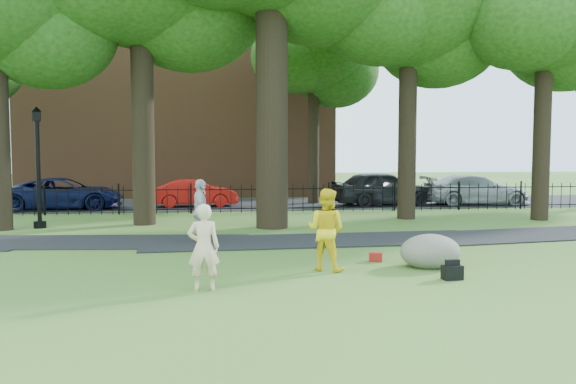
{
  "coord_description": "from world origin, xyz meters",
  "views": [
    {
      "loc": [
        -1.86,
        -12.2,
        2.59
      ],
      "look_at": [
        -0.07,
        2.0,
        1.59
      ],
      "focal_mm": 35.0,
      "sensor_mm": 36.0,
      "label": 1
    }
  ],
  "objects": [
    {
      "name": "red_bag",
      "position": [
        1.86,
        0.64,
        0.11
      ],
      "size": [
        0.36,
        0.28,
        0.21
      ],
      "primitive_type": "cube",
      "rotation": [
        0.0,
        0.0,
        -0.3
      ],
      "color": "maroon",
      "rests_on": "ground"
    },
    {
      "name": "ground",
      "position": [
        0.0,
        0.0,
        0.0
      ],
      "size": [
        120.0,
        120.0,
        0.0
      ],
      "primitive_type": "plane",
      "color": "#3A5A1F",
      "rests_on": "ground"
    },
    {
      "name": "boulder",
      "position": [
        2.92,
        -0.12,
        0.41
      ],
      "size": [
        1.39,
        1.05,
        0.81
      ],
      "primitive_type": "ellipsoid",
      "rotation": [
        0.0,
        0.0,
        0.01
      ],
      "color": "#605850",
      "rests_on": "ground"
    },
    {
      "name": "silver_car",
      "position": [
        10.78,
        14.07,
        0.75
      ],
      "size": [
        5.26,
        2.36,
        1.5
      ],
      "primitive_type": "imported",
      "rotation": [
        0.0,
        0.0,
        1.52
      ],
      "color": "#999BA2",
      "rests_on": "ground"
    },
    {
      "name": "man",
      "position": [
        0.5,
        -0.16,
        0.9
      ],
      "size": [
        1.11,
        1.06,
        1.81
      ],
      "primitive_type": "imported",
      "rotation": [
        0.0,
        0.0,
        2.54
      ],
      "color": "yellow",
      "rests_on": "ground"
    },
    {
      "name": "lamppost",
      "position": [
        -7.95,
        7.9,
        2.04
      ],
      "size": [
        0.41,
        0.41,
        4.16
      ],
      "rotation": [
        0.0,
        0.0,
        0.22
      ],
      "color": "black",
      "rests_on": "ground"
    },
    {
      "name": "brick_building",
      "position": [
        -4.0,
        24.0,
        6.0
      ],
      "size": [
        18.0,
        8.0,
        12.0
      ],
      "primitive_type": "cube",
      "color": "brown",
      "rests_on": "ground"
    },
    {
      "name": "backpack",
      "position": [
        2.88,
        -1.4,
        0.15
      ],
      "size": [
        0.42,
        0.29,
        0.29
      ],
      "primitive_type": "cube",
      "rotation": [
        0.0,
        0.0,
        0.11
      ],
      "color": "black",
      "rests_on": "ground"
    },
    {
      "name": "iron_fence",
      "position": [
        0.0,
        12.0,
        0.6
      ],
      "size": [
        44.0,
        0.04,
        1.2
      ],
      "color": "black",
      "rests_on": "ground"
    },
    {
      "name": "red_sedan",
      "position": [
        -2.93,
        14.97,
        0.66
      ],
      "size": [
        4.11,
        1.72,
        1.32
      ],
      "primitive_type": "imported",
      "rotation": [
        0.0,
        0.0,
        1.65
      ],
      "color": "#B6120E",
      "rests_on": "ground"
    },
    {
      "name": "footpath",
      "position": [
        1.0,
        3.9,
        0.0
      ],
      "size": [
        36.07,
        3.85,
        0.03
      ],
      "primitive_type": "cube",
      "rotation": [
        0.0,
        0.0,
        0.03
      ],
      "color": "black",
      "rests_on": "ground"
    },
    {
      "name": "navy_van",
      "position": [
        -8.78,
        14.24,
        0.73
      ],
      "size": [
        5.34,
        2.68,
        1.45
      ],
      "primitive_type": "imported",
      "rotation": [
        0.0,
        0.0,
        1.62
      ],
      "color": "#0B1138",
      "rests_on": "ground"
    },
    {
      "name": "street",
      "position": [
        0.0,
        16.0,
        0.0
      ],
      "size": [
        80.0,
        7.0,
        0.02
      ],
      "primitive_type": "cube",
      "color": "black",
      "rests_on": "ground"
    },
    {
      "name": "pedestrian",
      "position": [
        -2.35,
        3.79,
        0.92
      ],
      "size": [
        0.56,
        1.12,
        1.85
      ],
      "primitive_type": "imported",
      "rotation": [
        0.0,
        0.0,
        1.67
      ],
      "color": "silver",
      "rests_on": "ground"
    },
    {
      "name": "woman",
      "position": [
        -2.13,
        -1.68,
        0.82
      ],
      "size": [
        0.61,
        0.41,
        1.64
      ],
      "primitive_type": "imported",
      "rotation": [
        0.0,
        0.0,
        3.17
      ],
      "color": "beige",
      "rests_on": "ground"
    },
    {
      "name": "grey_car",
      "position": [
        6.15,
        14.49,
        0.85
      ],
      "size": [
        5.29,
        2.85,
        1.71
      ],
      "primitive_type": "imported",
      "rotation": [
        0.0,
        0.0,
        1.74
      ],
      "color": "black",
      "rests_on": "ground"
    }
  ]
}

